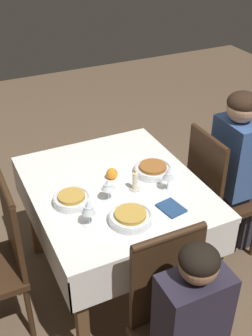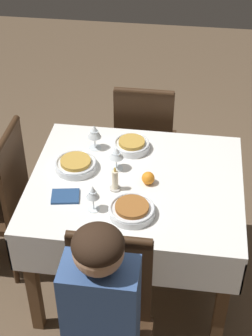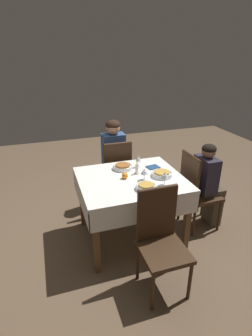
% 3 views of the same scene
% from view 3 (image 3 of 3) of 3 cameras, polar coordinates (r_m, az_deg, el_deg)
% --- Properties ---
extents(ground_plane, '(8.00, 8.00, 0.00)m').
position_cam_3_polar(ground_plane, '(3.24, 0.98, -14.59)').
color(ground_plane, brown).
extents(dining_table, '(1.11, 0.96, 0.77)m').
position_cam_3_polar(dining_table, '(2.87, 1.08, -4.12)').
color(dining_table, white).
rests_on(dining_table, ground_plane).
extents(chair_south, '(0.40, 0.40, 0.98)m').
position_cam_3_polar(chair_south, '(3.56, -2.19, -0.82)').
color(chair_south, '#382314').
rests_on(chair_south, ground_plane).
extents(chair_west, '(0.40, 0.40, 0.98)m').
position_cam_3_polar(chair_west, '(3.22, 15.00, -4.50)').
color(chair_west, '#382314').
rests_on(chair_west, ground_plane).
extents(chair_north, '(0.40, 0.40, 0.98)m').
position_cam_3_polar(chair_north, '(2.40, 7.61, -14.82)').
color(chair_north, '#382314').
rests_on(chair_north, ground_plane).
extents(person_adult_denim, '(0.30, 0.34, 1.21)m').
position_cam_3_polar(person_adult_denim, '(3.63, -2.92, 2.48)').
color(person_adult_denim, '#282833').
rests_on(person_adult_denim, ground_plane).
extents(person_child_dark, '(0.33, 0.30, 1.08)m').
position_cam_3_polar(person_child_dark, '(3.28, 17.56, -3.01)').
color(person_child_dark, '#4C4233').
rests_on(person_child_dark, ground_plane).
extents(bowl_south, '(0.23, 0.23, 0.06)m').
position_cam_3_polar(bowl_south, '(3.02, -0.72, 0.29)').
color(bowl_south, silver).
rests_on(bowl_south, dining_table).
extents(wine_glass_south, '(0.06, 0.06, 0.15)m').
position_cam_3_polar(wine_glass_south, '(3.04, 2.72, 2.05)').
color(wine_glass_south, white).
rests_on(wine_glass_south, dining_table).
extents(bowl_west, '(0.23, 0.23, 0.06)m').
position_cam_3_polar(bowl_west, '(2.87, 7.78, -1.27)').
color(bowl_west, silver).
rests_on(bowl_west, dining_table).
extents(wine_glass_west, '(0.07, 0.07, 0.15)m').
position_cam_3_polar(wine_glass_west, '(2.65, 8.41, -1.66)').
color(wine_glass_west, white).
rests_on(wine_glass_west, dining_table).
extents(bowl_north, '(0.21, 0.21, 0.06)m').
position_cam_3_polar(bowl_north, '(2.59, 4.39, -4.09)').
color(bowl_north, silver).
rests_on(bowl_north, dining_table).
extents(wine_glass_north, '(0.08, 0.08, 0.13)m').
position_cam_3_polar(wine_glass_north, '(2.74, 4.02, -0.82)').
color(wine_glass_north, white).
rests_on(wine_glass_north, dining_table).
extents(candle_centerpiece, '(0.06, 0.06, 0.14)m').
position_cam_3_polar(candle_centerpiece, '(2.90, 2.36, -0.32)').
color(candle_centerpiece, beige).
rests_on(candle_centerpiece, dining_table).
extents(orange_fruit, '(0.07, 0.07, 0.07)m').
position_cam_3_polar(orange_fruit, '(2.79, -0.24, -1.65)').
color(orange_fruit, orange).
rests_on(orange_fruit, dining_table).
extents(napkin_red_folded, '(0.16, 0.13, 0.01)m').
position_cam_3_polar(napkin_red_folded, '(3.08, 5.89, 0.20)').
color(napkin_red_folded, navy).
rests_on(napkin_red_folded, dining_table).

